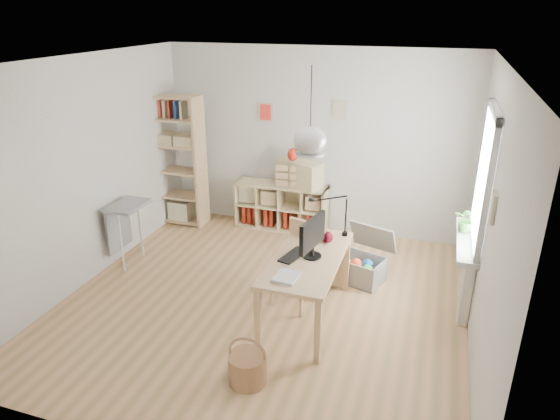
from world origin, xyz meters
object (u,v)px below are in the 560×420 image
(desk, at_px, (307,265))
(chair, at_px, (300,259))
(storage_chest, at_px, (361,263))
(drawer_chest, at_px, (299,174))
(tall_bookshelf, at_px, (177,156))
(cube_shelf, at_px, (281,209))
(monitor, at_px, (312,235))

(desk, relative_size, chair, 1.57)
(storage_chest, xyz_separation_m, drawer_chest, (-1.15, 1.14, 0.70))
(tall_bookshelf, distance_m, drawer_chest, 1.89)
(cube_shelf, xyz_separation_m, storage_chest, (1.45, -1.18, -0.09))
(tall_bookshelf, height_order, drawer_chest, tall_bookshelf)
(desk, height_order, chair, chair)
(chair, relative_size, drawer_chest, 1.42)
(tall_bookshelf, height_order, chair, tall_bookshelf)
(desk, distance_m, storage_chest, 1.22)
(cube_shelf, bearing_deg, tall_bookshelf, -169.81)
(cube_shelf, distance_m, chair, 2.12)
(chair, bearing_deg, cube_shelf, 131.60)
(cube_shelf, distance_m, monitor, 2.55)
(cube_shelf, height_order, storage_chest, cube_shelf)
(desk, height_order, tall_bookshelf, tall_bookshelf)
(monitor, height_order, drawer_chest, monitor)
(cube_shelf, xyz_separation_m, monitor, (1.07, -2.21, 0.70))
(desk, distance_m, chair, 0.36)
(cube_shelf, relative_size, chair, 1.47)
(chair, height_order, drawer_chest, drawer_chest)
(chair, height_order, monitor, monitor)
(tall_bookshelf, bearing_deg, monitor, -36.28)
(tall_bookshelf, distance_m, monitor, 3.26)
(desk, xyz_separation_m, drawer_chest, (-0.73, 2.19, 0.25))
(monitor, bearing_deg, tall_bookshelf, 155.43)
(chair, xyz_separation_m, drawer_chest, (-0.56, 1.89, 0.37))
(drawer_chest, bearing_deg, cube_shelf, -167.56)
(storage_chest, bearing_deg, tall_bookshelf, -178.85)
(monitor, xyz_separation_m, drawer_chest, (-0.77, 2.17, -0.09))
(chair, bearing_deg, desk, -43.71)
(tall_bookshelf, distance_m, chair, 2.98)
(monitor, bearing_deg, desk, -144.11)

